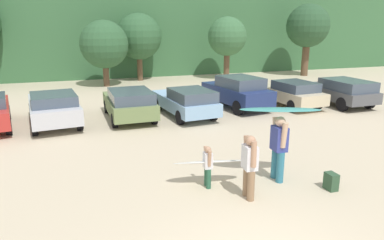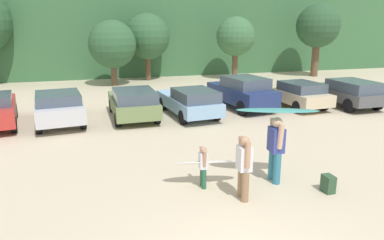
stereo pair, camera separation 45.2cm
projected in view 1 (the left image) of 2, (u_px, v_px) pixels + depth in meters
name	position (u px, v px, depth m)	size (l,w,h in m)	color
hillside_ridge	(104.00, 20.00, 32.30)	(108.00, 12.00, 8.99)	#38663D
tree_center_left	(104.00, 45.00, 23.90)	(3.23, 3.23, 4.45)	brown
tree_right	(139.00, 37.00, 26.32)	(3.39, 3.39, 4.97)	brown
tree_far_right	(227.00, 37.00, 27.07)	(2.94, 2.94, 4.73)	brown
tree_far_left	(308.00, 26.00, 28.68)	(3.44, 3.44, 5.75)	brown
parked_car_silver	(54.00, 107.00, 15.02)	(2.36, 4.51, 1.42)	silver
parked_car_olive_green	(129.00, 103.00, 15.94)	(1.97, 4.16, 1.37)	#6B7F4C
parked_car_sky_blue	(186.00, 101.00, 16.44)	(2.20, 4.54, 1.36)	#84ADD1
parked_car_navy	(237.00, 91.00, 18.04)	(2.41, 4.37, 1.63)	navy
parked_car_champagne	(289.00, 92.00, 18.62)	(2.09, 4.43, 1.33)	beige
parked_car_dark_gray	(340.00, 91.00, 18.70)	(2.00, 4.24, 1.41)	#4C4F54
person_adult	(279.00, 145.00, 9.56)	(0.36, 0.75, 1.80)	teal
person_child	(208.00, 164.00, 9.24)	(0.23, 0.53, 1.12)	#26593F
person_companion	(250.00, 163.00, 8.58)	(0.33, 0.64, 1.61)	#8C6B4C
surfboard_teal	(280.00, 110.00, 9.37)	(2.24, 1.29, 0.10)	teal
surfboard_white	(210.00, 162.00, 9.39)	(2.07, 0.92, 0.26)	white
backpack_dropped	(331.00, 181.00, 9.19)	(0.24, 0.34, 0.45)	#2D4C33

